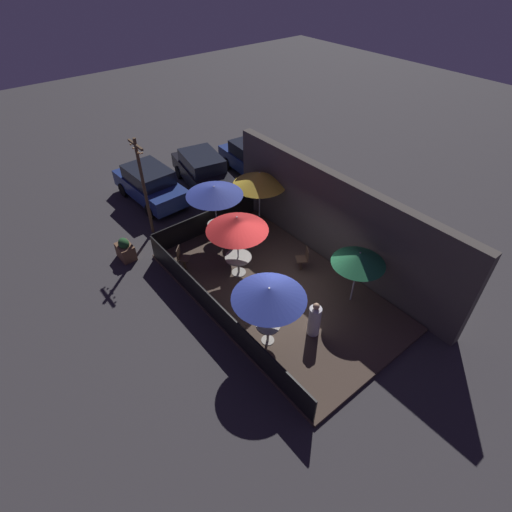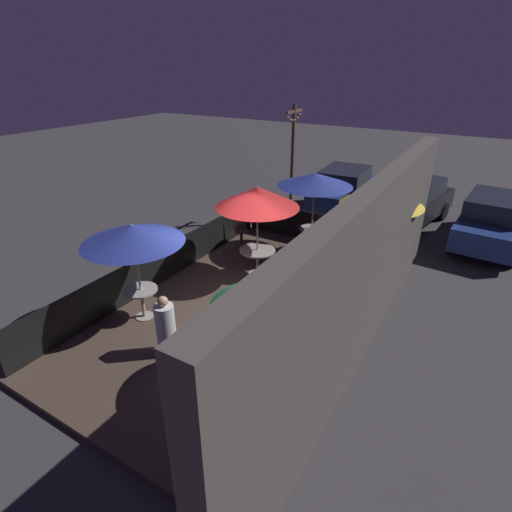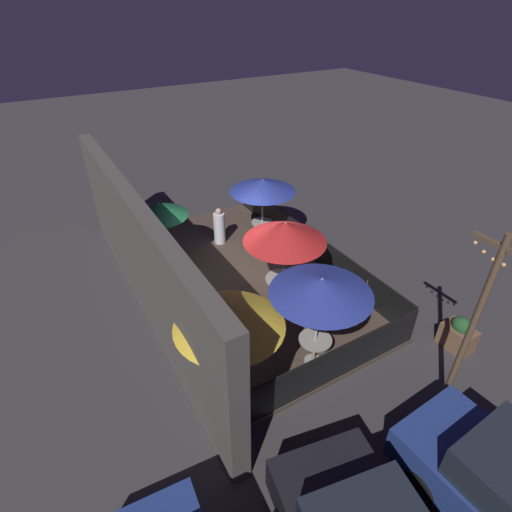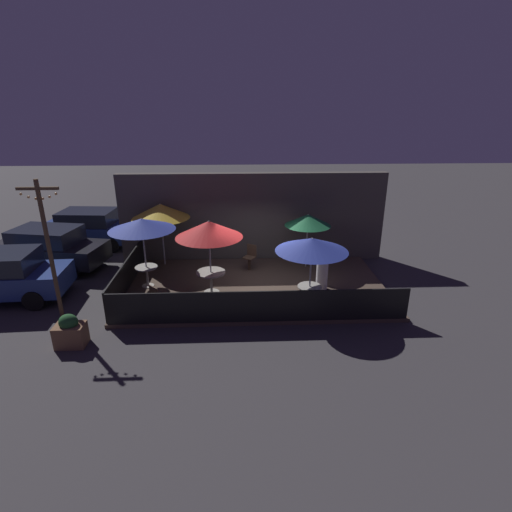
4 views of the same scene
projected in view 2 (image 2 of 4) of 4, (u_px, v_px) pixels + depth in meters
ground_plane at (245, 310)px, 9.47m from camera, size 60.00×60.00×0.00m
patio_deck at (245, 308)px, 9.45m from camera, size 8.72×5.02×0.12m
building_wall at (367, 273)px, 7.44m from camera, size 10.32×0.36×3.50m
fence_front at (164, 263)px, 10.35m from camera, size 8.52×0.05×0.95m
fence_side_left at (318, 228)px, 12.54m from camera, size 0.05×4.82×0.95m
patio_umbrella_0 at (258, 197)px, 9.85m from camera, size 2.11×2.11×2.43m
patio_umbrella_1 at (132, 234)px, 8.12m from camera, size 2.12×2.12×2.23m
patio_umbrella_2 at (315, 180)px, 11.27m from camera, size 2.15×2.15×2.37m
patio_umbrella_3 at (261, 295)px, 6.36m from camera, size 1.70×1.70×2.05m
patio_umbrella_4 at (382, 195)px, 10.21m from camera, size 2.14×2.14×2.39m
dining_table_0 at (257, 255)px, 10.55m from camera, size 0.95×0.95×0.74m
dining_table_1 at (142, 295)px, 8.77m from camera, size 0.73×0.73×0.72m
dining_table_2 at (312, 233)px, 11.99m from camera, size 0.74×0.74×0.71m
patio_chair_0 at (241, 229)px, 12.36m from camera, size 0.57×0.57×0.95m
patio_chair_1 at (303, 300)px, 8.66m from camera, size 0.56×0.56×0.95m
patron_0 at (166, 328)px, 7.67m from camera, size 0.50×0.50×1.27m
planter_box at (241, 210)px, 14.64m from camera, size 0.75×0.53×0.91m
light_post at (292, 159)px, 13.79m from camera, size 1.10×0.12×4.09m
parked_car_0 at (343, 188)px, 15.62m from camera, size 4.07×1.94×1.62m
parked_car_1 at (410, 201)px, 14.15m from camera, size 4.43×2.45×1.62m
parked_car_2 at (492, 220)px, 12.47m from camera, size 4.16×2.04×1.62m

